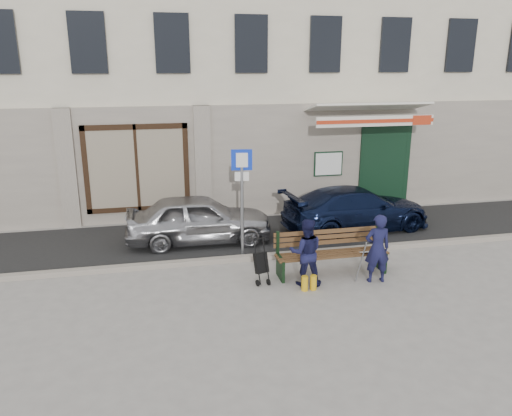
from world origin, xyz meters
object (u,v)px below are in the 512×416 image
object	(u,v)px
stroller	(261,264)
car_navy	(356,209)
man	(377,248)
parking_sign	(242,187)
bench	(330,253)
woman	(306,252)
car_silver	(199,219)

from	to	relation	value
stroller	car_navy	bearing A→B (deg)	23.32
stroller	man	bearing A→B (deg)	-28.19
stroller	parking_sign	bearing A→B (deg)	77.20
car_navy	stroller	bearing A→B (deg)	123.74
man	stroller	world-z (taller)	man
car_navy	bench	world-z (taller)	car_navy
bench	woman	xyz separation A→B (m)	(-0.65, -0.39, 0.23)
man	stroller	distance (m)	2.36
car_navy	woman	bearing A→B (deg)	135.21
car_silver	woman	distance (m)	3.46
car_navy	man	distance (m)	3.32
car_navy	man	world-z (taller)	man
parking_sign	bench	world-z (taller)	parking_sign
car_navy	parking_sign	size ratio (longest dim) A/B	1.60
bench	woman	distance (m)	0.79
car_silver	bench	bearing A→B (deg)	-134.61
parking_sign	stroller	bearing A→B (deg)	-77.63
man	parking_sign	bearing A→B (deg)	-33.58
parking_sign	car_silver	bearing A→B (deg)	134.45
bench	man	size ratio (longest dim) A/B	1.67
man	car_navy	bearing A→B (deg)	-101.10
car_navy	woman	xyz separation A→B (m)	(-2.37, -3.02, 0.11)
bench	man	bearing A→B (deg)	-35.08
stroller	car_silver	bearing A→B (deg)	93.20
car_silver	stroller	size ratio (longest dim) A/B	3.91
car_navy	man	size ratio (longest dim) A/B	2.80
woman	bench	bearing A→B (deg)	-137.61
car_navy	parking_sign	world-z (taller)	parking_sign
car_navy	stroller	world-z (taller)	car_navy
bench	stroller	xyz separation A→B (m)	(-1.50, -0.11, -0.06)
bench	stroller	world-z (taller)	bench
car_navy	stroller	distance (m)	4.23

